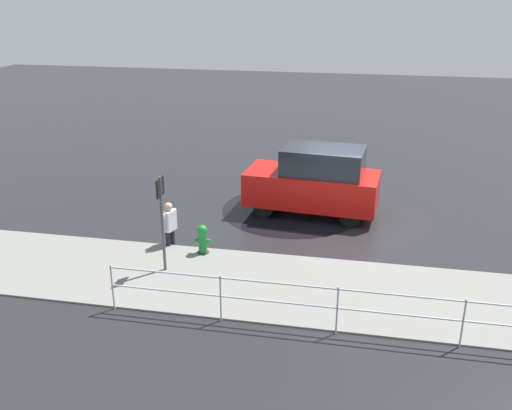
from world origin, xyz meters
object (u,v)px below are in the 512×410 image
Objects in this scene: pedestrian at (169,222)px; sign_post at (162,210)px; fire_hydrant at (203,240)px; moving_hatchback at (315,181)px.

sign_post reaches higher than pedestrian.
pedestrian is (0.99, -0.32, 0.28)m from fire_hydrant.
fire_hydrant is 1.72m from sign_post.
fire_hydrant is (2.51, 3.36, -0.63)m from moving_hatchback.
sign_post is (3.14, 4.44, 0.55)m from moving_hatchback.
sign_post is at bearing 59.42° from fire_hydrant.
moving_hatchback is at bearing -126.68° from fire_hydrant.
fire_hydrant is 0.66× the size of pedestrian.
sign_post is at bearing 104.28° from pedestrian.
pedestrian is at bearing 41.04° from moving_hatchback.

